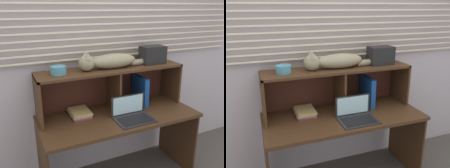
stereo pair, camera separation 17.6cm
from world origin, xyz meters
TOP-DOWN VIEW (x-y plane):
  - back_panel_with_blinds at (0.00, 0.55)m, footprint 4.40×0.08m
  - desk at (0.00, 0.19)m, footprint 1.43×0.63m
  - hutch_shelf_unit at (0.00, 0.37)m, footprint 1.38×0.32m
  - cat at (-0.02, 0.34)m, footprint 0.79×0.16m
  - laptop at (0.07, 0.08)m, footprint 0.33×0.25m
  - binder_upright at (0.31, 0.34)m, footprint 0.05×0.26m
  - book_stack at (-0.33, 0.34)m, footprint 0.18×0.25m
  - small_basket at (-0.49, 0.34)m, footprint 0.13×0.13m
  - storage_box at (0.44, 0.34)m, footprint 0.24×0.15m

SIDE VIEW (x-z plane):
  - desk at x=0.00m, z-range 0.22..0.93m
  - book_stack at x=-0.33m, z-range 0.71..0.75m
  - laptop at x=0.07m, z-range 0.65..0.84m
  - binder_upright at x=0.31m, z-range 0.71..1.00m
  - hutch_shelf_unit at x=0.00m, z-range 0.79..1.20m
  - small_basket at x=-0.49m, z-range 1.12..1.19m
  - cat at x=-0.02m, z-range 1.10..1.27m
  - storage_box at x=0.44m, z-range 1.12..1.29m
  - back_panel_with_blinds at x=0.00m, z-range 0.01..2.51m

